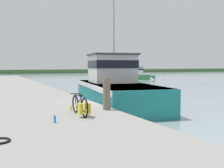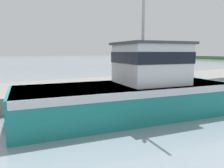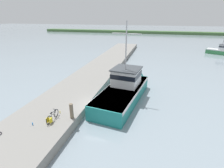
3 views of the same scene
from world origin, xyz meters
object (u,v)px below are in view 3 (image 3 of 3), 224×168
(bicycle_touring, at_px, (52,117))
(mooring_post, at_px, (71,111))
(fishing_boat_main, at_px, (124,89))
(boat_white_moored, at_px, (221,51))
(water_bottle_on_curb, at_px, (60,112))
(water_bottle_by_bike, at_px, (33,124))

(bicycle_touring, bearing_deg, mooring_post, 31.68)
(bicycle_touring, xyz_separation_m, mooring_post, (1.41, 0.89, 0.32))
(fishing_boat_main, bearing_deg, boat_white_moored, 66.83)
(boat_white_moored, distance_m, water_bottle_on_curb, 43.43)
(bicycle_touring, bearing_deg, water_bottle_by_bike, -143.02)
(water_bottle_by_bike, bearing_deg, boat_white_moored, 57.74)
(boat_white_moored, relative_size, water_bottle_by_bike, 28.33)
(fishing_boat_main, height_order, water_bottle_by_bike, fishing_boat_main)
(boat_white_moored, distance_m, bicycle_touring, 44.54)
(boat_white_moored, bearing_deg, fishing_boat_main, -5.59)
(water_bottle_by_bike, bearing_deg, mooring_post, 34.79)
(fishing_boat_main, height_order, boat_white_moored, fishing_boat_main)
(boat_white_moored, bearing_deg, water_bottle_on_curb, -6.82)
(fishing_boat_main, relative_size, boat_white_moored, 1.83)
(fishing_boat_main, xyz_separation_m, water_bottle_by_bike, (-5.92, -8.27, -0.28))
(mooring_post, height_order, water_bottle_on_curb, mooring_post)
(fishing_boat_main, relative_size, mooring_post, 9.14)
(mooring_post, height_order, water_bottle_by_bike, mooring_post)
(boat_white_moored, bearing_deg, mooring_post, -4.90)
(bicycle_touring, xyz_separation_m, water_bottle_on_curb, (-0.02, 1.33, -0.25))
(boat_white_moored, relative_size, bicycle_touring, 3.71)
(mooring_post, relative_size, water_bottle_by_bike, 5.66)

